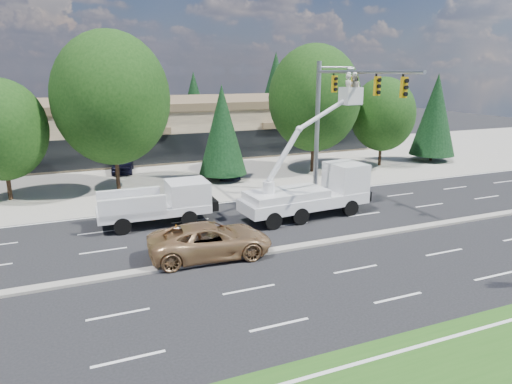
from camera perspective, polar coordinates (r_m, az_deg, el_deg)
name	(u,v)px	position (r m, az deg, el deg)	size (l,w,h in m)	color
ground	(223,260)	(21.15, -4.09, -8.43)	(140.00, 140.00, 0.00)	black
concrete_apron	(149,172)	(39.83, -13.26, 2.40)	(140.00, 22.00, 0.01)	gray
road_median	(223,258)	(21.13, -4.09, -8.28)	(120.00, 0.55, 0.12)	gray
strip_mall	(131,126)	(49.13, -15.42, 7.93)	(50.40, 15.40, 5.50)	tan
tree_front_c	(1,130)	(33.91, -29.27, 6.79)	(5.76, 5.76, 7.99)	#332114
tree_front_d	(112,99)	(33.66, -17.61, 11.07)	(8.01, 8.01, 11.11)	#332114
tree_front_e	(222,130)	(35.51, -4.23, 7.76)	(3.75, 3.75, 7.38)	#332114
tree_front_f	(314,98)	(38.56, 7.30, 11.54)	(7.59, 7.59, 10.54)	#332114
tree_front_g	(383,114)	(42.56, 15.56, 9.33)	(5.68, 5.68, 7.88)	#332114
tree_front_h	(435,115)	(46.49, 21.48, 8.99)	(4.15, 4.15, 8.17)	#332114
tree_back_b	(81,90)	(60.54, -20.99, 11.84)	(5.78, 5.78, 11.40)	#332114
tree_back_c	(194,101)	(62.68, -7.74, 11.20)	(4.19, 4.19, 8.27)	#332114
tree_back_d	(276,89)	(66.69, 2.47, 12.78)	(5.56, 5.56, 10.95)	#332114
signal_mast	(335,108)	(30.23, 9.85, 10.32)	(2.76, 10.16, 9.00)	gray
utility_pickup	(162,207)	(26.13, -11.66, -1.86)	(6.16, 2.53, 2.35)	white
bucket_truck	(317,185)	(27.15, 7.67, 0.84)	(8.56, 3.05, 8.30)	white
traffic_cone_b	(176,230)	(24.15, -9.95, -4.73)	(0.40, 0.40, 0.70)	orange
traffic_cone_c	(184,231)	(23.98, -8.97, -4.83)	(0.40, 0.40, 0.70)	orange
minivan	(210,240)	(21.27, -5.72, -6.03)	(2.63, 5.70, 1.58)	tan
parked_car_west	(122,164)	(40.40, -16.35, 3.41)	(1.70, 4.21, 1.44)	black
parked_car_east	(228,168)	(37.20, -3.56, 3.07)	(1.57, 4.49, 1.48)	black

